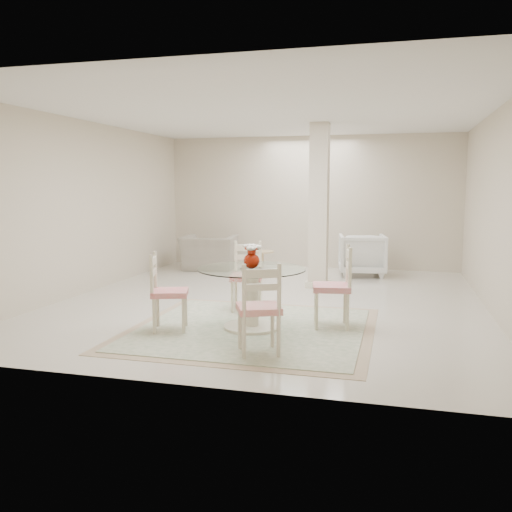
% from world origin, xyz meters
% --- Properties ---
extents(ground, '(7.00, 7.00, 0.00)m').
position_xyz_m(ground, '(0.00, 0.00, 0.00)').
color(ground, silver).
rests_on(ground, ground).
extents(room_shell, '(6.02, 7.02, 2.71)m').
position_xyz_m(room_shell, '(0.00, 0.00, 1.86)').
color(room_shell, beige).
rests_on(room_shell, ground).
extents(column, '(0.30, 0.30, 2.70)m').
position_xyz_m(column, '(0.50, 1.30, 1.35)').
color(column, beige).
rests_on(column, ground).
extents(area_rug, '(2.83, 2.83, 0.02)m').
position_xyz_m(area_rug, '(0.14, -1.61, 0.01)').
color(area_rug, tan).
rests_on(area_rug, ground).
extents(dining_table, '(1.26, 1.26, 0.73)m').
position_xyz_m(dining_table, '(0.14, -1.61, 0.37)').
color(dining_table, beige).
rests_on(dining_table, ground).
extents(red_vase, '(0.22, 0.21, 0.29)m').
position_xyz_m(red_vase, '(0.14, -1.61, 0.87)').
color(red_vase, '#9D1704').
rests_on(red_vase, dining_table).
extents(dining_chair_east, '(0.50, 0.50, 1.09)m').
position_xyz_m(dining_chair_east, '(1.10, -1.28, 0.57)').
color(dining_chair_east, beige).
rests_on(dining_chair_east, ground).
extents(dining_chair_north, '(0.47, 0.47, 1.03)m').
position_xyz_m(dining_chair_north, '(-0.19, -0.65, 0.54)').
color(dining_chair_north, '#F1E9C6').
rests_on(dining_chair_north, ground).
extents(dining_chair_west, '(0.51, 0.51, 1.01)m').
position_xyz_m(dining_chair_west, '(-0.82, -1.94, 0.53)').
color(dining_chair_west, beige).
rests_on(dining_chair_west, ground).
extents(dining_chair_south, '(0.55, 0.55, 1.04)m').
position_xyz_m(dining_chair_south, '(0.48, -2.56, 0.55)').
color(dining_chair_south, beige).
rests_on(dining_chair_south, ground).
extents(recliner_taupe, '(1.14, 1.02, 0.68)m').
position_xyz_m(recliner_taupe, '(-1.91, 2.65, 0.34)').
color(recliner_taupe, gray).
rests_on(recliner_taupe, ground).
extents(armchair_white, '(0.97, 0.99, 0.79)m').
position_xyz_m(armchair_white, '(1.13, 2.72, 0.39)').
color(armchair_white, white).
rests_on(armchair_white, ground).
extents(side_table, '(0.44, 0.44, 0.46)m').
position_xyz_m(side_table, '(-0.71, 2.27, 0.21)').
color(side_table, '#D1B880').
rests_on(side_table, ground).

